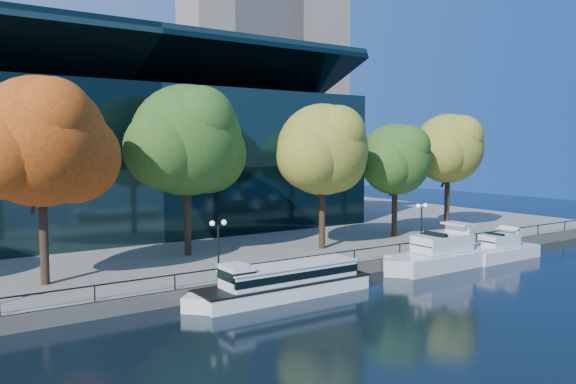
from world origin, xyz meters
TOP-DOWN VIEW (x-y plane):
  - ground at (0.00, 0.00)m, footprint 160.00×160.00m
  - promenade at (0.00, 36.38)m, footprint 90.00×67.08m
  - railing at (0.00, 3.25)m, footprint 88.20×0.08m
  - convention_building at (-4.00, 31.79)m, footprint 50.00×24.57m
  - office_tower at (28.00, 55.00)m, footprint 22.50×22.50m
  - tour_boat at (-3.41, 0.96)m, footprint 13.72×3.06m
  - cruiser_near at (12.76, 1.06)m, footprint 12.57×3.24m
  - cruiser_far at (19.62, 0.48)m, footprint 8.99×2.49m
  - tree_1 at (-16.38, 9.23)m, footprint 10.61×8.70m
  - tree_2 at (-4.43, 13.20)m, footprint 11.46×9.40m
  - tree_3 at (6.80, 9.46)m, footprint 10.07×8.26m
  - tree_4 at (16.98, 10.72)m, footprint 8.96×7.35m
  - tree_5 at (25.42, 11.15)m, footprint 9.45×7.75m
  - lamp_1 at (-6.26, 4.50)m, footprint 1.26×0.36m
  - lamp_2 at (13.92, 4.50)m, footprint 1.26×0.36m

SIDE VIEW (x-z plane):
  - ground at x=0.00m, z-range 0.00..0.00m
  - promenade at x=0.00m, z-range 0.00..1.00m
  - cruiser_far at x=19.62m, z-range -0.54..2.40m
  - tour_boat at x=-3.41m, z-range -0.19..2.41m
  - cruiser_near at x=12.76m, z-range -0.69..2.95m
  - railing at x=0.00m, z-range 1.44..2.43m
  - lamp_1 at x=-6.26m, z-range 1.97..6.00m
  - lamp_2 at x=13.92m, z-range 1.97..6.00m
  - convention_building at x=-4.00m, z-range -2.21..19.22m
  - tree_4 at x=16.98m, z-range 2.96..14.35m
  - tree_3 at x=6.80m, z-range 3.22..16.07m
  - tree_5 at x=25.42m, z-range 3.37..16.02m
  - tree_1 at x=-16.38m, z-range 3.39..17.03m
  - tree_2 at x=-4.43m, z-range 3.30..17.47m
  - office_tower at x=28.00m, z-range 0.07..65.97m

